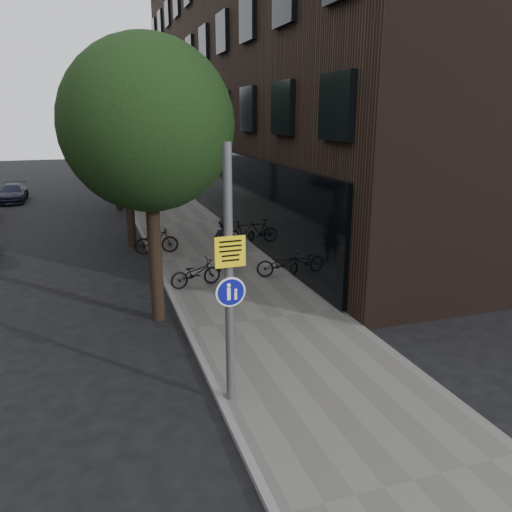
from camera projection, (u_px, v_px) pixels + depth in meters
name	position (u px, v px, depth m)	size (l,w,h in m)	color
ground	(309.00, 383.00, 10.69)	(120.00, 120.00, 0.00)	black
sidewalk	(212.00, 257.00, 19.88)	(4.50, 60.00, 0.12)	#605D58
curb_edge	(155.00, 262.00, 19.20)	(0.15, 60.00, 0.13)	slate
building_right_dark_brick	(294.00, 56.00, 30.87)	(12.00, 40.00, 18.00)	black
street_tree_near	(150.00, 132.00, 12.77)	(4.40, 4.40, 7.50)	black
street_tree_mid	(126.00, 125.00, 20.53)	(5.00, 5.00, 7.80)	black
street_tree_far	(114.00, 122.00, 28.74)	(5.00, 5.00, 7.80)	black
signpost	(229.00, 278.00, 9.23)	(0.58, 0.17, 4.98)	#595B5E
pedestrian	(223.00, 245.00, 17.73)	(0.69, 0.45, 1.89)	black
parked_bike_facade_near	(282.00, 264.00, 17.18)	(0.61, 1.75, 0.92)	black
parked_bike_facade_far	(244.00, 232.00, 21.50)	(0.48, 1.71, 1.03)	black
parked_bike_curb_near	(196.00, 273.00, 16.21)	(0.60, 1.73, 0.91)	black
parked_bike_curb_far	(156.00, 241.00, 20.04)	(0.50, 1.76, 1.06)	black
parked_car_far	(13.00, 193.00, 32.57)	(1.60, 3.94, 1.14)	#1C1F33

